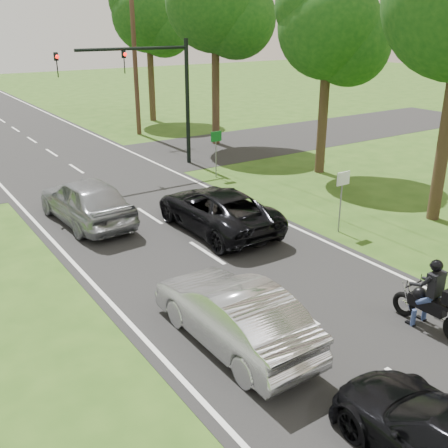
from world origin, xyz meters
The scene contains 14 objects.
ground centered at (0.00, 0.00, 0.00)m, with size 140.00×140.00×0.00m, color #2A4B15.
road centered at (0.00, 10.00, 0.01)m, with size 8.00×100.00×0.01m, color black.
cross_road centered at (0.00, 16.00, 0.01)m, with size 60.00×7.00×0.01m, color black.
motorcycle_rider centered at (2.04, -2.59, 0.71)m, with size 0.59×2.08×1.79m.
dark_suv centered at (1.35, 5.49, 0.74)m, with size 2.41×5.23×1.45m, color black.
silver_sedan centered at (-2.11, -0.47, 0.76)m, with size 1.58×4.52×1.49m, color #A9AAAE.
silver_suv centered at (-2.13, 8.61, 0.85)m, with size 1.97×4.90×1.67m, color gray.
traffic_signal centered at (3.34, 14.00, 4.14)m, with size 6.38×0.44×6.00m.
utility_pole_far centered at (6.20, 22.00, 5.08)m, with size 1.60×0.28×10.00m.
sign_white centered at (4.70, 2.98, 1.60)m, with size 0.55×0.07×2.12m.
sign_green centered at (4.90, 10.98, 1.60)m, with size 0.55×0.07×2.12m.
tree_row_c centered at (9.75, 8.80, 6.23)m, with size 4.80×4.65×8.76m.
tree_row_d centered at (9.10, 16.76, 7.43)m, with size 5.76×5.58×10.45m.
tree_row_e centered at (9.48, 25.78, 6.83)m, with size 5.28×5.12×9.61m.
Camera 1 is at (-7.84, -8.64, 6.74)m, focal length 42.00 mm.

